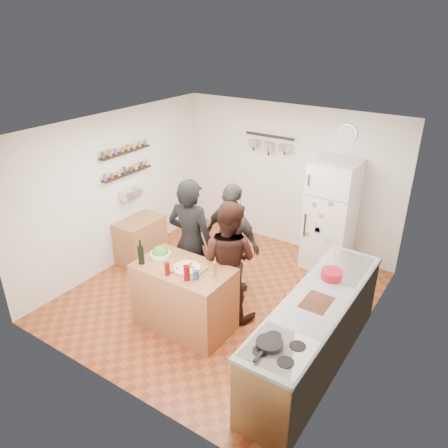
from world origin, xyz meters
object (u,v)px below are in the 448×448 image
Objects in this scene: fridge at (331,215)px; prep_island at (184,297)px; person_left at (191,243)px; person_center at (228,260)px; person_back at (232,240)px; salad_bowl at (160,255)px; pepper_mill at (214,270)px; skillet at (269,344)px; wall_clock at (347,134)px; side_table at (141,240)px; wine_bottle at (141,255)px; salt_canister at (196,275)px; red_bowl at (331,274)px; counter_run at (315,334)px.

prep_island is at bearing -110.38° from fridge.
person_left reaches higher than prep_island.
person_center is 0.99× the size of person_back.
salad_bowl is 2.87m from fridge.
prep_island is 0.70m from pepper_mill.
wall_clock is at bearing 100.25° from skillet.
person_left reaches higher than person_back.
prep_island reaches higher than side_table.
salt_canister is (0.80, 0.10, -0.06)m from wine_bottle.
red_bowl is (1.36, 0.90, 0.01)m from salt_canister.
fridge is at bearing -113.84° from person_center.
counter_run is 1.09m from skillet.
salad_bowl is 0.16× the size of person_back.
salt_canister is at bearing -21.80° from prep_island.
person_back is 0.95× the size of fridge.
person_back reaches higher than wine_bottle.
skillet is at bearing -95.92° from counter_run.
person_center is 1.79m from skillet.
prep_island is at bearing 109.37° from person_left.
prep_island is 0.48× the size of counter_run.
person_back is (-0.39, 1.00, -0.14)m from pepper_mill.
person_center is at bearing 135.93° from skillet.
person_center reaches higher than counter_run.
person_center is 6.41× the size of skillet.
prep_island is at bearing -170.92° from counter_run.
red_bowl is at bearing -176.83° from person_center.
prep_island is 4.83× the size of red_bowl.
wall_clock is at bearing -104.24° from person_back.
pepper_mill is 1.42× the size of salt_canister.
wall_clock reaches higher than salad_bowl.
salt_canister is 2.40m from side_table.
person_left is (-0.74, 0.49, -0.06)m from pepper_mill.
person_center is 0.56m from person_back.
counter_run is 1.46× the size of fridge.
wall_clock is at bearing -111.50° from person_center.
salad_bowl is 0.30m from wine_bottle.
person_center is (0.82, 0.77, -0.19)m from wine_bottle.
counter_run is 2.46m from fridge.
skillet is (1.31, -0.57, -0.02)m from salt_canister.
prep_island is 0.78m from person_left.
wall_clock reaches higher than person_back.
prep_island is at bearing -29.95° from side_table.
person_center is 2.16m from side_table.
prep_island is 5.13× the size of wine_bottle.
person_center is at bearing 43.38° from wine_bottle.
side_table is (-1.73, 1.00, -0.09)m from prep_island.
fridge is at bearing 62.46° from wine_bottle.
person_center is 5.63× the size of wall_clock.
wall_clock is (0.96, 2.90, 1.69)m from prep_island.
salad_bowl is 0.14× the size of person_left.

